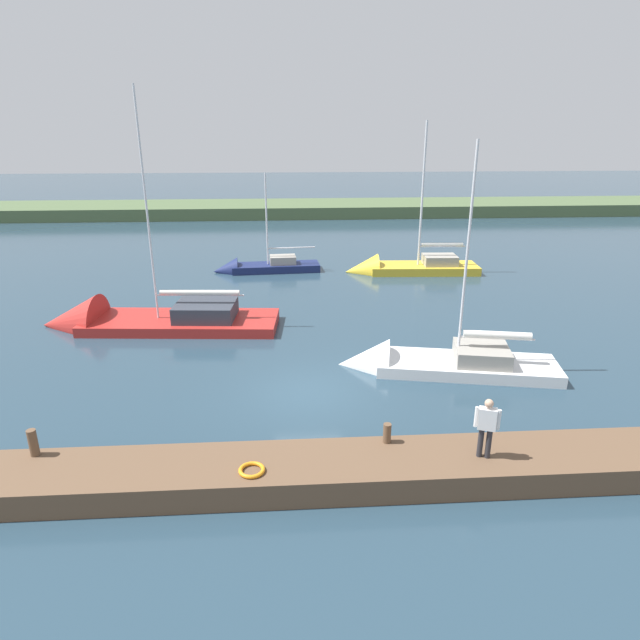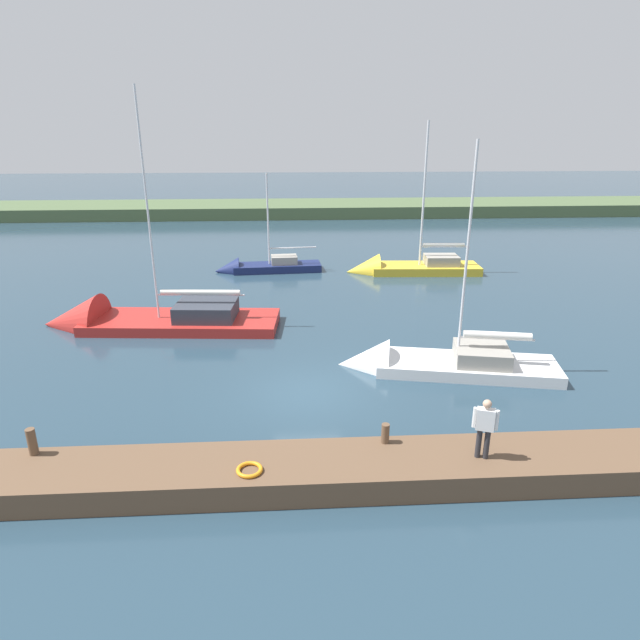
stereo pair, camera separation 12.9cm
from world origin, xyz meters
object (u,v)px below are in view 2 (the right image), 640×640
(sailboat_behind_pier, at_px, (132,323))
(mooring_post_far, at_px, (32,442))
(mooring_post_near, at_px, (385,433))
(person_on_dock, at_px, (485,425))
(sailboat_far_left, at_px, (402,270))
(sailboat_near_dock, at_px, (260,269))
(sailboat_mid_channel, at_px, (428,367))
(life_ring_buoy, at_px, (249,470))

(sailboat_behind_pier, bearing_deg, mooring_post_far, 97.68)
(mooring_post_near, relative_size, person_on_dock, 0.33)
(sailboat_behind_pier, bearing_deg, sailboat_far_left, -143.44)
(mooring_post_near, bearing_deg, sailboat_near_dock, -78.51)
(sailboat_mid_channel, bearing_deg, person_on_dock, 98.06)
(life_ring_buoy, relative_size, person_on_dock, 0.40)
(sailboat_behind_pier, xyz_separation_m, sailboat_near_dock, (-5.48, -9.88, 0.01))
(mooring_post_near, distance_m, sailboat_far_left, 21.05)
(sailboat_mid_channel, distance_m, sailboat_near_dock, 16.90)
(life_ring_buoy, bearing_deg, person_on_dock, -177.48)
(sailboat_behind_pier, bearing_deg, sailboat_near_dock, -114.43)
(mooring_post_near, bearing_deg, life_ring_buoy, 17.15)
(life_ring_buoy, height_order, sailboat_near_dock, sailboat_near_dock)
(mooring_post_far, xyz_separation_m, sailboat_behind_pier, (0.63, -11.44, -0.91))
(life_ring_buoy, bearing_deg, sailboat_behind_pier, -63.49)
(sailboat_far_left, relative_size, person_on_dock, 6.20)
(sailboat_far_left, bearing_deg, sailboat_behind_pier, 34.95)
(person_on_dock, bearing_deg, sailboat_behind_pier, -115.50)
(sailboat_mid_channel, height_order, sailboat_far_left, sailboat_far_left)
(mooring_post_far, bearing_deg, sailboat_mid_channel, -153.40)
(mooring_post_far, distance_m, sailboat_near_dock, 21.88)
(sailboat_near_dock, bearing_deg, life_ring_buoy, 88.01)
(mooring_post_near, xyz_separation_m, sailboat_near_dock, (4.33, -21.32, -0.81))
(mooring_post_near, relative_size, sailboat_near_dock, 0.08)
(sailboat_near_dock, distance_m, person_on_dock, 23.19)
(mooring_post_near, bearing_deg, sailboat_behind_pier, -49.38)
(mooring_post_near, bearing_deg, person_on_dock, 160.36)
(sailboat_mid_channel, xyz_separation_m, sailboat_behind_pier, (12.53, -5.47, 0.06))
(sailboat_near_dock, distance_m, sailboat_far_left, 9.06)
(sailboat_behind_pier, relative_size, sailboat_far_left, 1.15)
(mooring_post_far, distance_m, sailboat_mid_channel, 13.35)
(life_ring_buoy, xyz_separation_m, sailboat_far_left, (-8.25, -21.60, -0.62))
(mooring_post_near, distance_m, life_ring_buoy, 3.73)
(mooring_post_far, bearing_deg, life_ring_buoy, 168.96)
(mooring_post_near, bearing_deg, sailboat_far_left, -102.89)
(sailboat_mid_channel, distance_m, person_on_dock, 6.98)
(mooring_post_near, distance_m, person_on_dock, 2.58)
(sailboat_far_left, bearing_deg, mooring_post_far, 58.84)
(sailboat_mid_channel, distance_m, sailboat_far_left, 14.67)
(person_on_dock, bearing_deg, mooring_post_far, -74.38)
(mooring_post_far, distance_m, person_on_dock, 11.58)
(sailboat_near_dock, bearing_deg, person_on_dock, 102.80)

